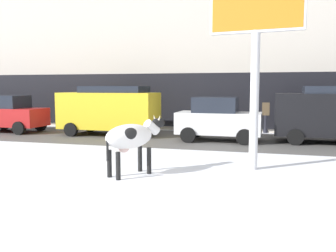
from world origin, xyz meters
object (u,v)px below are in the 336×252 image
object	(u,v)px
car_red_hatchback	(10,114)
car_black_van	(335,113)
billboard	(257,11)
pedestrian_near_billboard	(266,115)
pedestrian_by_cars	(197,114)
car_yellow_van	(109,109)
car_white_hatchback	(218,119)
cow_holstein	(131,137)

from	to	relation	value
car_red_hatchback	car_black_van	bearing A→B (deg)	1.14
billboard	pedestrian_near_billboard	world-z (taller)	billboard
pedestrian_near_billboard	pedestrian_by_cars	xyz separation A→B (m)	(-3.46, 0.00, 0.00)
car_yellow_van	pedestrian_near_billboard	distance (m)	7.71
car_red_hatchback	car_yellow_van	size ratio (longest dim) A/B	0.76
car_yellow_van	pedestrian_by_cars	world-z (taller)	car_yellow_van
car_black_van	car_white_hatchback	bearing A→B (deg)	-172.62
car_yellow_van	billboard	bearing A→B (deg)	-39.43
car_yellow_van	car_black_van	bearing A→B (deg)	0.41
car_red_hatchback	pedestrian_by_cars	world-z (taller)	car_red_hatchback
car_red_hatchback	car_black_van	xyz separation A→B (m)	(15.27, 0.30, 0.32)
billboard	car_yellow_van	size ratio (longest dim) A/B	1.21
car_white_hatchback	pedestrian_by_cars	xyz separation A→B (m)	(-1.58, 3.46, -0.05)
car_white_hatchback	car_black_van	distance (m)	4.67
cow_holstein	pedestrian_by_cars	world-z (taller)	pedestrian_by_cars
car_red_hatchback	pedestrian_near_billboard	bearing A→B (deg)	14.15
cow_holstein	pedestrian_by_cars	xyz separation A→B (m)	(-0.29, 10.21, -0.12)
billboard	car_black_van	world-z (taller)	billboard
billboard	car_red_hatchback	bearing A→B (deg)	156.06
cow_holstein	car_yellow_van	bearing A→B (deg)	118.51
car_red_hatchback	car_white_hatchback	size ratio (longest dim) A/B	1.00
car_black_van	pedestrian_near_billboard	distance (m)	3.97
cow_holstein	car_red_hatchback	xyz separation A→B (m)	(-9.36, 7.05, -0.07)
cow_holstein	billboard	bearing A→B (deg)	27.52
car_white_hatchback	car_black_van	world-z (taller)	car_black_van
car_red_hatchback	car_white_hatchback	world-z (taller)	same
car_red_hatchback	pedestrian_near_billboard	xyz separation A→B (m)	(12.53, 3.16, -0.05)
billboard	car_yellow_van	xyz separation A→B (m)	(-6.95, 5.72, -3.07)
car_red_hatchback	car_yellow_van	xyz separation A→B (m)	(5.40, 0.23, 0.32)
cow_holstein	car_white_hatchback	xyz separation A→B (m)	(1.29, 6.75, -0.07)
billboard	pedestrian_by_cars	bearing A→B (deg)	110.85
car_white_hatchback	pedestrian_near_billboard	bearing A→B (deg)	61.37
billboard	pedestrian_near_billboard	size ratio (longest dim) A/B	3.21
cow_holstein	car_black_van	bearing A→B (deg)	51.20
car_black_van	pedestrian_by_cars	bearing A→B (deg)	155.28
car_white_hatchback	car_black_van	xyz separation A→B (m)	(4.63, 0.60, 0.32)
car_yellow_van	pedestrian_by_cars	xyz separation A→B (m)	(3.66, 2.93, -0.36)
cow_holstein	billboard	world-z (taller)	billboard
billboard	pedestrian_near_billboard	distance (m)	9.30
car_white_hatchback	pedestrian_near_billboard	size ratio (longest dim) A/B	2.03
car_yellow_van	car_red_hatchback	bearing A→B (deg)	-177.53
car_yellow_van	pedestrian_by_cars	size ratio (longest dim) A/B	2.67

